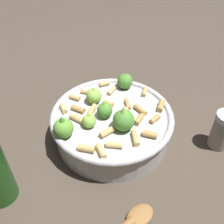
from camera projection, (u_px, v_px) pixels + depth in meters
ground_plane at (112, 136)px, 0.59m from camera, size 2.40×2.40×0.00m
cooking_pan at (111, 123)px, 0.56m from camera, size 0.25×0.25×0.12m
pepper_shaker at (222, 130)px, 0.54m from camera, size 0.04×0.04×0.09m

